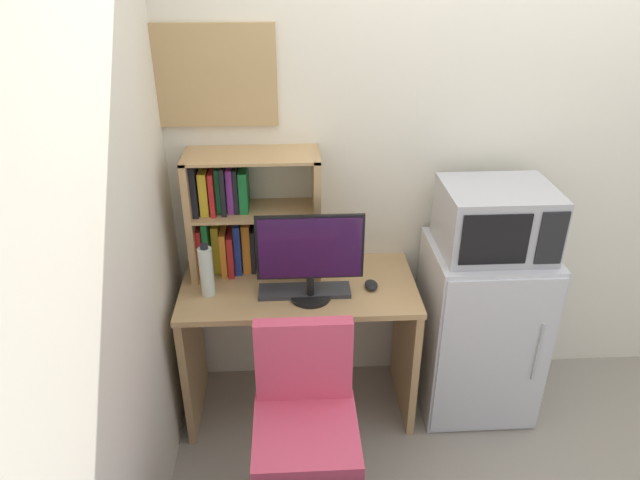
{
  "coord_description": "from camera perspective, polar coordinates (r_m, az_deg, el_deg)",
  "views": [
    {
      "loc": [
        -1.02,
        -2.63,
        2.22
      ],
      "look_at": [
        -0.89,
        -0.31,
        1.0
      ],
      "focal_mm": 32.63,
      "sensor_mm": 36.0,
      "label": 1
    }
  ],
  "objects": [
    {
      "name": "wall_back",
      "position": [
        3.14,
        24.16,
        8.25
      ],
      "size": [
        6.4,
        0.04,
        2.6
      ],
      "primitive_type": "cube",
      "color": "silver",
      "rests_on": "ground_plane"
    },
    {
      "name": "water_bottle",
      "position": [
        2.69,
        -11.07,
        -2.98
      ],
      "size": [
        0.06,
        0.06,
        0.26
      ],
      "color": "silver",
      "rests_on": "desk"
    },
    {
      "name": "monitor",
      "position": [
        2.55,
        -0.98,
        -1.29
      ],
      "size": [
        0.48,
        0.19,
        0.42
      ],
      "color": "black",
      "rests_on": "desk"
    },
    {
      "name": "wall_corkboard",
      "position": [
        2.69,
        -10.66,
        15.5
      ],
      "size": [
        0.58,
        0.02,
        0.45
      ],
      "primitive_type": "cube",
      "color": "tan"
    },
    {
      "name": "keyboard",
      "position": [
        2.7,
        -1.52,
        -5.02
      ],
      "size": [
        0.42,
        0.12,
        0.02
      ],
      "primitive_type": "cube",
      "color": "#333338",
      "rests_on": "desk"
    },
    {
      "name": "desk_chair",
      "position": [
        2.5,
        -1.41,
        -18.9
      ],
      "size": [
        0.48,
        0.48,
        0.89
      ],
      "color": "black",
      "rests_on": "ground_plane"
    },
    {
      "name": "computer_mouse",
      "position": [
        2.74,
        5.04,
        -4.42
      ],
      "size": [
        0.06,
        0.09,
        0.03
      ],
      "primitive_type": "ellipsoid",
      "color": "black",
      "rests_on": "desk"
    },
    {
      "name": "desk",
      "position": [
        2.9,
        -2.02,
        -8.36
      ],
      "size": [
        1.11,
        0.56,
        0.75
      ],
      "color": "tan",
      "rests_on": "ground_plane"
    },
    {
      "name": "microwave",
      "position": [
        2.77,
        16.87,
        1.97
      ],
      "size": [
        0.49,
        0.41,
        0.31
      ],
      "color": "#ADADB2",
      "rests_on": "mini_fridge"
    },
    {
      "name": "mini_fridge",
      "position": [
        3.07,
        15.32,
        -8.4
      ],
      "size": [
        0.56,
        0.51,
        0.92
      ],
      "color": "silver",
      "rests_on": "ground_plane"
    },
    {
      "name": "hutch_bookshelf",
      "position": [
        2.78,
        -8.18,
        2.56
      ],
      "size": [
        0.62,
        0.26,
        0.6
      ],
      "color": "tan",
      "rests_on": "desk"
    },
    {
      "name": "wall_left",
      "position": [
        1.5,
        -26.59,
        -13.65
      ],
      "size": [
        0.04,
        4.4,
        2.6
      ],
      "primitive_type": "cube",
      "color": "silver",
      "rests_on": "ground_plane"
    }
  ]
}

